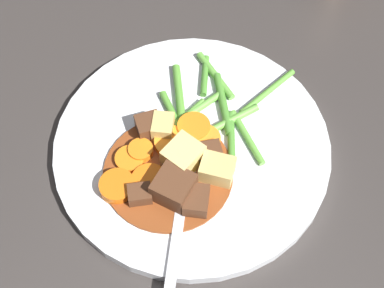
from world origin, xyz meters
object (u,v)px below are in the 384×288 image
at_px(meat_chunk_0, 149,127).
at_px(meat_chunk_2, 210,155).
at_px(dinner_plate, 192,147).
at_px(carrot_slice_0, 130,160).
at_px(meat_chunk_4, 140,195).
at_px(fork, 178,226).
at_px(carrot_slice_6, 141,151).
at_px(carrot_slice_5, 150,181).
at_px(potato_chunk_0, 183,157).
at_px(meat_chunk_3, 174,188).
at_px(carrot_slice_2, 204,141).
at_px(carrot_slice_3, 172,143).
at_px(meat_chunk_1, 196,201).
at_px(carrot_slice_4, 194,129).
at_px(carrot_slice_1, 117,186).
at_px(potato_chunk_1, 217,170).
at_px(potato_chunk_2, 163,127).

xyz_separation_m(meat_chunk_0, meat_chunk_2, (-0.01, 0.07, -0.00)).
bearing_deg(dinner_plate, carrot_slice_0, -36.79).
height_order(meat_chunk_4, fork, meat_chunk_4).
bearing_deg(carrot_slice_6, carrot_slice_5, 51.15).
xyz_separation_m(carrot_slice_6, potato_chunk_0, (-0.01, 0.04, 0.01)).
relative_size(dinner_plate, meat_chunk_3, 8.17).
bearing_deg(meat_chunk_4, dinner_plate, 175.80).
height_order(carrot_slice_0, carrot_slice_2, carrot_slice_2).
bearing_deg(carrot_slice_2, dinner_plate, -55.88).
bearing_deg(carrot_slice_3, meat_chunk_3, 37.71).
height_order(meat_chunk_1, meat_chunk_4, meat_chunk_1).
height_order(meat_chunk_3, meat_chunk_4, meat_chunk_3).
relative_size(carrot_slice_5, carrot_slice_6, 1.41).
bearing_deg(carrot_slice_4, carrot_slice_5, -1.20).
height_order(carrot_slice_5, meat_chunk_4, meat_chunk_4).
distance_m(carrot_slice_1, meat_chunk_2, 0.10).
distance_m(carrot_slice_1, meat_chunk_0, 0.07).
distance_m(carrot_slice_5, meat_chunk_3, 0.03).
bearing_deg(dinner_plate, fork, 26.67).
xyz_separation_m(potato_chunk_1, meat_chunk_2, (-0.01, -0.02, -0.00)).
distance_m(carrot_slice_0, fork, 0.09).
xyz_separation_m(carrot_slice_3, meat_chunk_1, (0.04, 0.06, 0.00)).
distance_m(carrot_slice_2, meat_chunk_3, 0.06).
height_order(carrot_slice_0, meat_chunk_0, meat_chunk_0).
height_order(potato_chunk_1, meat_chunk_0, potato_chunk_1).
xyz_separation_m(carrot_slice_1, meat_chunk_3, (-0.03, 0.05, 0.01)).
bearing_deg(dinner_plate, carrot_slice_3, -48.87).
bearing_deg(meat_chunk_1, meat_chunk_0, -115.32).
bearing_deg(carrot_slice_2, meat_chunk_2, 50.68).
distance_m(dinner_plate, carrot_slice_3, 0.02).
bearing_deg(potato_chunk_1, carrot_slice_5, -47.25).
bearing_deg(carrot_slice_6, carrot_slice_2, 134.89).
bearing_deg(meat_chunk_2, meat_chunk_1, 19.01).
height_order(dinner_plate, fork, fork).
xyz_separation_m(meat_chunk_0, meat_chunk_3, (0.04, 0.06, 0.00)).
height_order(potato_chunk_2, meat_chunk_3, meat_chunk_3).
height_order(potato_chunk_1, meat_chunk_1, potato_chunk_1).
distance_m(carrot_slice_4, meat_chunk_0, 0.05).
xyz_separation_m(meat_chunk_1, meat_chunk_4, (0.02, -0.05, -0.00)).
xyz_separation_m(carrot_slice_0, meat_chunk_1, (0.00, 0.08, 0.01)).
bearing_deg(meat_chunk_2, carrot_slice_0, -54.01).
bearing_deg(carrot_slice_5, meat_chunk_1, 97.73).
relative_size(potato_chunk_0, potato_chunk_2, 1.33).
bearing_deg(dinner_plate, potato_chunk_2, -79.28).
distance_m(meat_chunk_0, fork, 0.11).
distance_m(carrot_slice_2, meat_chunk_2, 0.02).
relative_size(potato_chunk_2, meat_chunk_4, 1.15).
bearing_deg(carrot_slice_0, carrot_slice_5, 74.33).
bearing_deg(dinner_plate, meat_chunk_1, 37.98).
xyz_separation_m(potato_chunk_1, meat_chunk_4, (0.06, -0.05, -0.00)).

